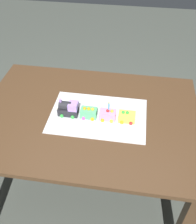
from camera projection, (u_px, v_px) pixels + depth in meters
name	position (u px, v px, depth m)	size (l,w,h in m)	color
ground_plane	(90.00, 181.00, 2.14)	(8.00, 8.00, 0.00)	#474C44
dining_table	(88.00, 127.00, 1.72)	(1.40, 1.00, 0.74)	#4C331E
cake_board	(98.00, 116.00, 1.64)	(0.60, 0.40, 0.00)	silver
cake_locomotive	(68.00, 108.00, 1.61)	(0.14, 0.08, 0.12)	#232328
cake_car_flatbed_mint_green	(89.00, 113.00, 1.61)	(0.10, 0.08, 0.07)	#59CC7A
cake_car_hopper_bubblegum	(108.00, 115.00, 1.60)	(0.10, 0.08, 0.07)	pink
cake_car_caboose_lemon	(127.00, 117.00, 1.58)	(0.10, 0.08, 0.07)	#F4E04C
birthday_candle	(109.00, 106.00, 1.55)	(0.01, 0.01, 0.06)	#4CA5E5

